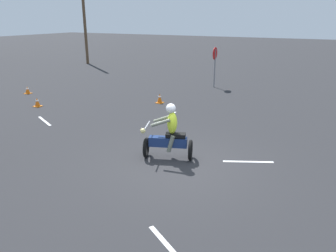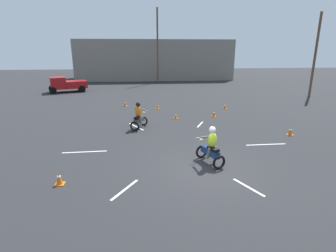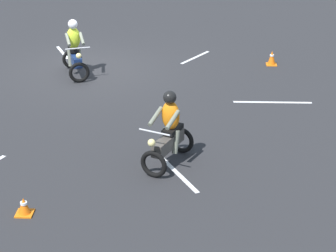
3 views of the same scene
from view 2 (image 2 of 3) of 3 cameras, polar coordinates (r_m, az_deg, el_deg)
The scene contains 20 objects.
ground_plane at distance 10.97m, azimuth 8.06°, elevation -9.13°, with size 120.00×120.00×0.00m, color #28282B.
motorcycle_rider_foreground at distance 11.17m, azimuth 9.30°, elevation -4.65°, with size 1.05×1.55×1.66m.
motorcycle_rider_background at distance 16.14m, azimuth -6.39°, elevation 1.97°, with size 1.13×1.53×1.66m.
pickup_truck at distance 32.69m, azimuth -21.24°, elevation 8.53°, with size 4.54×3.21×1.73m.
traffic_cone_near_left at distance 23.04m, azimuth -9.32°, elevation 4.78°, with size 0.32×0.32×0.40m.
traffic_cone_near_right at distance 16.44m, azimuth 25.10°, elevation -1.04°, with size 0.32×0.32×0.47m.
traffic_cone_mid_center at distance 22.28m, azimuth 12.29°, elevation 4.23°, with size 0.32×0.32×0.39m.
traffic_cone_mid_left at distance 10.34m, azimuth -22.60°, elevation -10.58°, with size 0.32×0.32×0.46m.
traffic_cone_far_right at distance 19.37m, azimuth 9.95°, elevation 2.63°, with size 0.32×0.32×0.42m.
traffic_cone_far_center at distance 18.57m, azimuth 1.69°, elevation 2.16°, with size 0.32×0.32×0.34m.
traffic_cone_far_left at distance 21.76m, azimuth -2.32°, elevation 4.23°, with size 0.32×0.32×0.34m.
lane_stripe_e at distance 14.38m, azimuth 20.55°, elevation -3.78°, with size 0.10×2.10×0.01m, color silver.
lane_stripe_ne at distance 17.20m, azimuth 7.02°, elevation 0.35°, with size 0.10×1.45×0.01m, color silver.
lane_stripe_nw at distance 16.71m, azimuth -6.94°, elevation -0.12°, with size 0.10×1.92×0.01m, color silver.
lane_stripe_w at distance 13.13m, azimuth -17.69°, elevation -5.38°, with size 0.10×2.07×0.01m, color silver.
lane_stripe_sw at distance 9.48m, azimuth -9.36°, elevation -13.48°, with size 0.10×1.56×0.01m, color silver.
lane_stripe_se at distance 9.91m, azimuth 17.10°, elevation -12.61°, with size 0.10×1.43×0.01m, color silver.
utility_pole_near at distance 31.21m, azimuth 29.38°, elevation 13.21°, with size 0.24×0.24×8.28m, color brown.
utility_pole_far at distance 39.38m, azimuth -2.30°, elevation 16.94°, with size 0.24×0.24×10.40m, color brown.
building_backdrop at distance 45.72m, azimuth -2.97°, elevation 14.23°, with size 24.80×8.92×6.27m, color gray.
Camera 2 is at (-2.51, -9.61, 4.66)m, focal length 28.00 mm.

